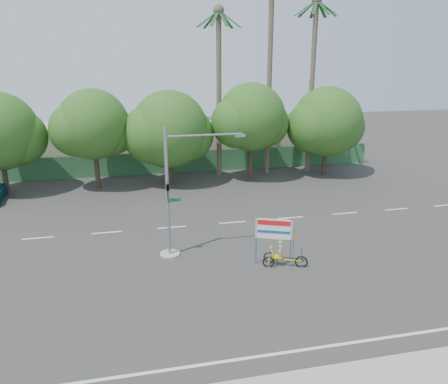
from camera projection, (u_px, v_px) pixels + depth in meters
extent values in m
plane|color=#33302D|center=(231.00, 286.00, 20.73)|extent=(120.00, 120.00, 0.00)
cube|color=#336B3D|center=(178.00, 162.00, 40.47)|extent=(38.00, 0.08, 2.00)
cube|color=beige|center=(69.00, 147.00, 42.32)|extent=(12.00, 8.00, 4.00)
cube|color=beige|center=(248.00, 141.00, 46.07)|extent=(14.00, 8.00, 3.60)
cylinder|color=#473828|center=(4.00, 172.00, 34.12)|extent=(0.40, 0.40, 3.52)
sphere|color=#1A5A1A|center=(19.00, 137.00, 33.88)|extent=(4.32, 4.32, 4.32)
cylinder|color=#473828|center=(97.00, 166.00, 35.52)|extent=(0.40, 0.40, 3.74)
sphere|color=#1A5A1A|center=(93.00, 124.00, 34.50)|extent=(5.60, 5.60, 5.60)
sphere|color=#1A5A1A|center=(110.00, 131.00, 35.22)|extent=(4.03, 4.03, 4.03)
sphere|color=#1A5A1A|center=(77.00, 130.00, 34.11)|extent=(4.26, 4.26, 4.26)
cylinder|color=#473828|center=(171.00, 165.00, 36.81)|extent=(0.40, 0.40, 3.30)
sphere|color=#1A5A1A|center=(169.00, 129.00, 35.92)|extent=(6.40, 6.40, 6.40)
sphere|color=#1A5A1A|center=(186.00, 134.00, 36.65)|extent=(4.61, 4.61, 4.61)
sphere|color=#1A5A1A|center=(152.00, 134.00, 35.48)|extent=(4.86, 4.86, 4.86)
cylinder|color=#473828|center=(251.00, 158.00, 38.16)|extent=(0.40, 0.40, 3.87)
sphere|color=#1A5A1A|center=(251.00, 117.00, 37.11)|extent=(5.80, 5.80, 5.80)
sphere|color=#1A5A1A|center=(265.00, 123.00, 37.84)|extent=(4.18, 4.18, 4.18)
sphere|color=#1A5A1A|center=(237.00, 122.00, 36.72)|extent=(4.41, 4.41, 4.41)
cylinder|color=#473828|center=(325.00, 156.00, 39.66)|extent=(0.40, 0.40, 3.43)
sphere|color=#1A5A1A|center=(327.00, 122.00, 38.73)|extent=(6.20, 6.20, 6.20)
sphere|color=#1A5A1A|center=(339.00, 127.00, 39.46)|extent=(4.46, 4.46, 4.46)
sphere|color=#1A5A1A|center=(313.00, 126.00, 38.30)|extent=(4.71, 4.71, 4.71)
cylinder|color=#70604C|center=(269.00, 79.00, 38.01)|extent=(0.44, 0.44, 17.00)
cylinder|color=#70604C|center=(312.00, 90.00, 39.13)|extent=(0.44, 0.44, 15.00)
cube|color=#1C4C21|center=(327.00, 8.00, 37.28)|extent=(1.91, 0.28, 1.36)
cube|color=#1C4C21|center=(321.00, 9.00, 37.80)|extent=(1.65, 1.44, 1.36)
cube|color=#1C4C21|center=(314.00, 9.00, 37.99)|extent=(0.61, 1.93, 1.36)
cube|color=#1C4C21|center=(307.00, 9.00, 37.75)|extent=(1.20, 1.80, 1.36)
cube|color=#1C4C21|center=(305.00, 8.00, 37.21)|extent=(1.89, 0.92, 1.36)
cube|color=#1C4C21|center=(308.00, 7.00, 36.61)|extent=(1.89, 0.92, 1.36)
cube|color=#1C4C21|center=(315.00, 7.00, 36.23)|extent=(1.20, 1.80, 1.36)
cube|color=#1C4C21|center=(323.00, 7.00, 36.26)|extent=(0.61, 1.93, 1.36)
cube|color=#1C4C21|center=(327.00, 7.00, 36.67)|extent=(1.65, 1.44, 1.36)
cylinder|color=#70604C|center=(219.00, 98.00, 37.54)|extent=(0.44, 0.44, 14.00)
sphere|color=#70604C|center=(219.00, 10.00, 35.45)|extent=(0.90, 0.90, 0.90)
cube|color=#1C4C21|center=(230.00, 19.00, 35.84)|extent=(1.91, 0.28, 1.36)
cube|color=#1C4C21|center=(226.00, 19.00, 36.36)|extent=(1.65, 1.44, 1.36)
cube|color=#1C4C21|center=(218.00, 20.00, 36.54)|extent=(0.61, 1.93, 1.36)
cube|color=#1C4C21|center=(211.00, 19.00, 36.31)|extent=(1.20, 1.80, 1.36)
cube|color=#1C4C21|center=(207.00, 19.00, 35.76)|extent=(1.89, 0.92, 1.36)
cube|color=#1C4C21|center=(209.00, 18.00, 35.16)|extent=(1.89, 0.92, 1.36)
cube|color=#1C4C21|center=(215.00, 18.00, 34.79)|extent=(1.20, 1.80, 1.36)
cube|color=#1C4C21|center=(223.00, 18.00, 34.81)|extent=(0.61, 1.93, 1.36)
cube|color=#1C4C21|center=(229.00, 18.00, 35.23)|extent=(1.65, 1.44, 1.36)
cylinder|color=gray|center=(170.00, 254.00, 23.93)|extent=(1.10, 1.10, 0.10)
cylinder|color=gray|center=(168.00, 194.00, 22.90)|extent=(0.18, 0.18, 7.00)
cylinder|color=gray|center=(204.00, 135.00, 22.40)|extent=(4.00, 0.10, 0.10)
cube|color=gray|center=(240.00, 136.00, 22.82)|extent=(0.55, 0.20, 0.12)
imported|color=black|center=(168.00, 194.00, 22.67)|extent=(0.16, 0.20, 1.00)
cube|color=#14662D|center=(174.00, 200.00, 23.08)|extent=(0.70, 0.04, 0.18)
torus|color=black|center=(301.00, 262.00, 22.48)|extent=(0.64, 0.32, 0.67)
torus|color=black|center=(269.00, 257.00, 23.02)|extent=(0.60, 0.30, 0.62)
torus|color=black|center=(268.00, 262.00, 22.50)|extent=(0.60, 0.30, 0.62)
cube|color=gold|center=(285.00, 260.00, 22.60)|extent=(1.57, 0.69, 0.06)
cube|color=gold|center=(269.00, 259.00, 22.75)|extent=(0.28, 0.57, 0.05)
cube|color=gold|center=(278.00, 257.00, 22.62)|extent=(0.61, 0.57, 0.06)
cube|color=gold|center=(273.00, 251.00, 22.58)|extent=(0.36, 0.47, 0.53)
cylinder|color=black|center=(302.00, 255.00, 22.36)|extent=(0.04, 0.04, 0.54)
cube|color=black|center=(302.00, 250.00, 22.28)|extent=(0.20, 0.42, 0.04)
imported|color=#CCB284|center=(281.00, 250.00, 22.48)|extent=(0.38, 0.45, 1.06)
cylinder|color=#175AB2|center=(256.00, 240.00, 22.56)|extent=(0.07, 0.07, 2.65)
cylinder|color=#175AB2|center=(291.00, 243.00, 22.27)|extent=(0.07, 0.07, 2.65)
cube|color=white|center=(274.00, 229.00, 22.21)|extent=(1.74, 0.76, 1.08)
cube|color=red|center=(274.00, 223.00, 22.07)|extent=(1.55, 0.65, 0.26)
cube|color=#175AB2|center=(274.00, 232.00, 22.22)|extent=(1.55, 0.65, 0.14)
cylinder|color=black|center=(293.00, 248.00, 22.33)|extent=(0.03, 0.03, 2.06)
cube|color=red|center=(287.00, 236.00, 22.20)|extent=(0.81, 0.35, 0.64)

